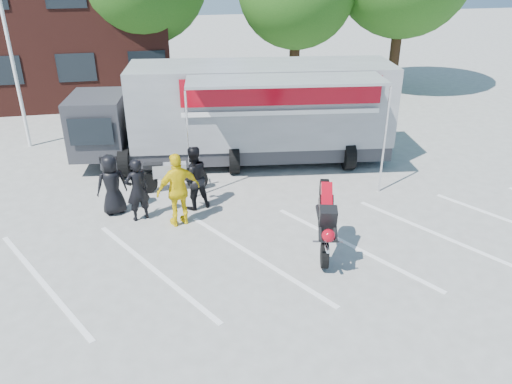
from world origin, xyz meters
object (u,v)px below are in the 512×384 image
object	(u,v)px
spectator_leather_a	(112,185)
flagpole	(8,1)
spectator_hivis	(178,190)
transporter_truck	(247,161)
stunt_bike_rider	(321,252)
parked_motorcycle	(173,191)
spectator_leather_c	(193,178)
spectator_leather_b	(137,190)

from	to	relation	value
spectator_leather_a	flagpole	bearing A→B (deg)	-79.18
spectator_hivis	transporter_truck	bearing A→B (deg)	-140.21
transporter_truck	spectator_hivis	world-z (taller)	spectator_hivis
stunt_bike_rider	spectator_leather_a	distance (m)	5.89
parked_motorcycle	spectator_leather_a	xyz separation A→B (m)	(-1.63, -1.08, 0.85)
transporter_truck	parked_motorcycle	world-z (taller)	transporter_truck
flagpole	spectator_leather_a	distance (m)	7.96
spectator_leather_a	spectator_leather_c	xyz separation A→B (m)	(2.18, -0.14, 0.06)
parked_motorcycle	spectator_leather_b	distance (m)	2.04
spectator_leather_a	spectator_leather_c	world-z (taller)	spectator_leather_c
spectator_leather_a	transporter_truck	bearing A→B (deg)	-161.45
parked_motorcycle	spectator_leather_a	bearing A→B (deg)	124.87
transporter_truck	stunt_bike_rider	bearing A→B (deg)	-76.73
stunt_bike_rider	spectator_leather_c	size ratio (longest dim) A/B	1.13
spectator_leather_c	stunt_bike_rider	bearing A→B (deg)	117.30
stunt_bike_rider	spectator_leather_b	bearing A→B (deg)	163.10
stunt_bike_rider	spectator_leather_b	size ratio (longest dim) A/B	1.18
spectator_leather_a	spectator_hivis	size ratio (longest dim) A/B	0.85
flagpole	spectator_leather_a	xyz separation A→B (m)	(3.08, -6.01, -4.21)
flagpole	spectator_leather_b	bearing A→B (deg)	-60.03
spectator_leather_c	spectator_hivis	bearing A→B (deg)	46.20
stunt_bike_rider	spectator_leather_c	bearing A→B (deg)	147.39
parked_motorcycle	spectator_leather_b	xyz separation A→B (m)	(-0.96, -1.58, 0.87)
flagpole	spectator_leather_b	world-z (taller)	flagpole
flagpole	spectator_hivis	xyz separation A→B (m)	(4.81, -7.01, -4.06)
parked_motorcycle	stunt_bike_rider	bearing A→B (deg)	-140.12
transporter_truck	parked_motorcycle	size ratio (longest dim) A/B	4.73
stunt_bike_rider	spectator_leather_a	size ratio (longest dim) A/B	1.21
spectator_leather_b	spectator_hivis	world-z (taller)	spectator_hivis
transporter_truck	spectator_leather_b	bearing A→B (deg)	-128.95
spectator_leather_c	spectator_leather_a	bearing A→B (deg)	-19.41
spectator_leather_b	stunt_bike_rider	bearing A→B (deg)	127.97
flagpole	transporter_truck	xyz separation A→B (m)	(7.34, -3.04, -5.05)
transporter_truck	spectator_leather_b	size ratio (longest dim) A/B	5.94
spectator_leather_a	spectator_hivis	bearing A→B (deg)	133.60
spectator_leather_c	spectator_hivis	distance (m)	0.98
transporter_truck	spectator_hivis	xyz separation A→B (m)	(-2.54, -3.97, 0.99)
spectator_leather_b	spectator_leather_c	bearing A→B (deg)	172.90
parked_motorcycle	spectator_leather_a	distance (m)	2.13
spectator_leather_b	spectator_leather_c	distance (m)	1.55
transporter_truck	spectator_hivis	bearing A→B (deg)	-115.67
transporter_truck	spectator_leather_b	xyz separation A→B (m)	(-3.58, -3.48, 0.87)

